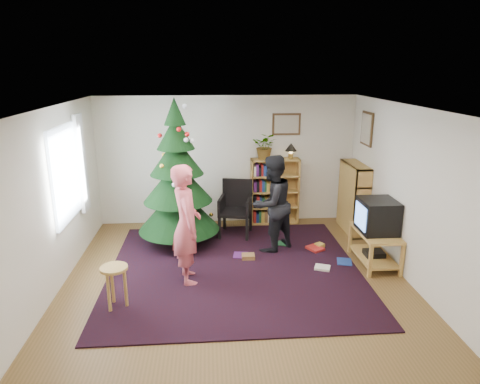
{
  "coord_description": "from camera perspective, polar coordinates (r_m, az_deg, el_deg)",
  "views": [
    {
      "loc": [
        -0.38,
        -5.7,
        3.02
      ],
      "look_at": [
        0.12,
        0.81,
        1.1
      ],
      "focal_mm": 32.0,
      "sensor_mm": 36.0,
      "label": 1
    }
  ],
  "objects": [
    {
      "name": "wall_back",
      "position": [
        8.39,
        -1.74,
        4.22
      ],
      "size": [
        5.0,
        0.02,
        2.5
      ],
      "primitive_type": "cube",
      "color": "silver",
      "rests_on": "floor"
    },
    {
      "name": "ceiling",
      "position": [
        5.73,
        -0.62,
        11.2
      ],
      "size": [
        5.0,
        5.0,
        0.0
      ],
      "primitive_type": "plane",
      "rotation": [
        3.14,
        0.0,
        0.0
      ],
      "color": "white",
      "rests_on": "wall_back"
    },
    {
      "name": "bookshelf_right",
      "position": [
        8.3,
        14.89,
        -0.64
      ],
      "size": [
        0.3,
        0.95,
        1.3
      ],
      "rotation": [
        0.0,
        0.0,
        1.57
      ],
      "color": "#C69346",
      "rests_on": "floor"
    },
    {
      "name": "window_pane",
      "position": [
        6.8,
        -22.2,
        2.26
      ],
      "size": [
        0.04,
        1.2,
        1.4
      ],
      "primitive_type": "cube",
      "color": "silver",
      "rests_on": "wall_left"
    },
    {
      "name": "armchair",
      "position": [
        7.9,
        -0.68,
        -1.79
      ],
      "size": [
        0.67,
        0.68,
        1.02
      ],
      "rotation": [
        0.0,
        0.0,
        -0.22
      ],
      "color": "black",
      "rests_on": "rug"
    },
    {
      "name": "christmas_tree",
      "position": [
        7.37,
        -8.32,
        0.83
      ],
      "size": [
        1.41,
        1.41,
        2.55
      ],
      "rotation": [
        0.0,
        0.0,
        0.37
      ],
      "color": "#3F2816",
      "rests_on": "rug"
    },
    {
      "name": "bookshelf_back",
      "position": [
        8.48,
        4.63,
        0.21
      ],
      "size": [
        0.95,
        0.3,
        1.3
      ],
      "color": "#C69346",
      "rests_on": "floor"
    },
    {
      "name": "rug",
      "position": [
        6.72,
        -0.73,
        -10.21
      ],
      "size": [
        3.8,
        3.6,
        0.02
      ],
      "primitive_type": "cube",
      "color": "black",
      "rests_on": "floor"
    },
    {
      "name": "floor_clutter",
      "position": [
        7.22,
        7.46,
        -8.13
      ],
      "size": [
        1.83,
        1.19,
        0.08
      ],
      "color": "#A51E19",
      "rests_on": "rug"
    },
    {
      "name": "stool",
      "position": [
        5.78,
        -16.39,
        -10.72
      ],
      "size": [
        0.35,
        0.35,
        0.58
      ],
      "color": "#C69346",
      "rests_on": "floor"
    },
    {
      "name": "wall_front",
      "position": [
        3.67,
        2.12,
        -12.43
      ],
      "size": [
        5.0,
        0.02,
        2.5
      ],
      "primitive_type": "cube",
      "color": "silver",
      "rests_on": "floor"
    },
    {
      "name": "table_lamp",
      "position": [
        8.33,
        6.81,
        5.83
      ],
      "size": [
        0.23,
        0.23,
        0.31
      ],
      "color": "#A57F33",
      "rests_on": "bookshelf_back"
    },
    {
      "name": "crt_tv",
      "position": [
        6.94,
        17.86,
        -3.04
      ],
      "size": [
        0.54,
        0.58,
        0.51
      ],
      "color": "black",
      "rests_on": "tv_stand"
    },
    {
      "name": "picture_right",
      "position": [
        8.05,
        16.57,
        8.09
      ],
      "size": [
        0.03,
        0.5,
        0.6
      ],
      "color": "#4C3319",
      "rests_on": "wall_right"
    },
    {
      "name": "curtain",
      "position": [
        7.45,
        -20.35,
        3.59
      ],
      "size": [
        0.06,
        0.35,
        1.6
      ],
      "primitive_type": "cube",
      "color": "white",
      "rests_on": "wall_left"
    },
    {
      "name": "wall_left",
      "position": [
        6.33,
        -23.8,
        -1.27
      ],
      "size": [
        0.02,
        5.0,
        2.5
      ],
      "primitive_type": "cube",
      "color": "silver",
      "rests_on": "floor"
    },
    {
      "name": "wall_right",
      "position": [
        6.62,
        21.54,
        -0.27
      ],
      "size": [
        0.02,
        5.0,
        2.5
      ],
      "primitive_type": "cube",
      "color": "silver",
      "rests_on": "floor"
    },
    {
      "name": "person_by_chair",
      "position": [
        7.14,
        4.28,
        -1.57
      ],
      "size": [
        1.01,
        0.98,
        1.65
      ],
      "primitive_type": "imported",
      "rotation": [
        0.0,
        0.0,
        3.79
      ],
      "color": "black",
      "rests_on": "rug"
    },
    {
      "name": "person_standing",
      "position": [
        6.11,
        -7.16,
        -4.32
      ],
      "size": [
        0.54,
        0.71,
        1.74
      ],
      "primitive_type": "imported",
      "rotation": [
        0.0,
        0.0,
        1.78
      ],
      "color": "#D0535B",
      "rests_on": "rug"
    },
    {
      "name": "tv_stand",
      "position": [
        7.1,
        17.54,
        -6.67
      ],
      "size": [
        0.54,
        0.97,
        0.55
      ],
      "color": "#C69346",
      "rests_on": "floor"
    },
    {
      "name": "potted_plant",
      "position": [
        8.24,
        3.39,
        6.14
      ],
      "size": [
        0.56,
        0.53,
        0.51
      ],
      "primitive_type": "imported",
      "rotation": [
        0.0,
        0.0,
        -0.34
      ],
      "color": "gray",
      "rests_on": "bookshelf_back"
    },
    {
      "name": "picture_back",
      "position": [
        8.38,
        6.2,
        8.98
      ],
      "size": [
        0.55,
        0.03,
        0.42
      ],
      "color": "#4C3319",
      "rests_on": "wall_back"
    },
    {
      "name": "floor",
      "position": [
        6.46,
        -0.55,
        -11.48
      ],
      "size": [
        5.0,
        5.0,
        0.0
      ],
      "primitive_type": "plane",
      "color": "brown",
      "rests_on": "ground"
    }
  ]
}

